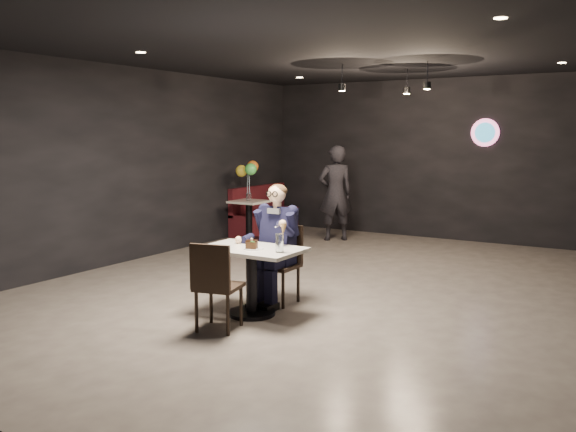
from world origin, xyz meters
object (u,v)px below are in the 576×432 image
Objects in this scene: side_table at (249,220)px; chair_far at (278,265)px; chair_near at (219,285)px; booth_bench at (265,209)px; seated_man at (278,243)px; balloon_vase at (249,197)px; sundae_glass at (280,243)px; passerby at (335,193)px; main_table at (251,281)px.

chair_far is at bearing -50.55° from side_table.
booth_bench is at bearing 105.89° from chair_near.
seated_man is at bearing 76.79° from chair_near.
seated_man is 5.28m from booth_bench.
chair_near is at bearing -58.45° from balloon_vase.
side_table is at bearing 129.45° from seated_man.
sundae_glass is 5.11m from passerby.
chair_far is 1.00× the size of chair_near.
main_table is 0.58m from chair_near.
seated_man is at bearing 75.96° from chair_far.
chair_near is at bearing -60.91° from booth_bench.
seated_man is 4.30m from balloon_vase.
chair_near is 1.22× the size of side_table.
passerby is at bearing 110.34° from sundae_glass.
main_table is at bearing -90.00° from seated_man.
balloon_vase is 1.61m from passerby.
passerby is at bearing 108.24° from chair_far.
chair_far is 0.49× the size of booth_bench.
seated_man is 0.77× the size of booth_bench.
booth_bench is (-3.03, 4.32, -0.25)m from seated_man.
chair_near is at bearing -58.45° from side_table.
main_table is 1.20× the size of chair_far.
passerby reaches higher than chair_near.
passerby is at bearing 32.97° from balloon_vase.
main_table is 1.20× the size of chair_near.
chair_far and chair_near have the same top height.
seated_man is (0.00, 1.13, 0.26)m from chair_near.
side_table is at bearing 125.22° from main_table.
passerby is at bearing 32.97° from side_table.
sundae_glass is 0.10× the size of booth_bench.
main_table is 1.45× the size of side_table.
chair_far is (0.00, 0.55, 0.09)m from main_table.
side_table is at bearing 128.58° from sundae_glass.
chair_near is at bearing 63.00° from passerby.
chair_far is 0.52× the size of passerby.
chair_far is 1.22× the size of side_table.
passerby is at bearing 106.25° from main_table.
main_table is 5.74m from booth_bench.
side_table is at bearing 0.00° from balloon_vase.
chair_near is 0.76m from sundae_glass.
chair_near reaches higher than main_table.
passerby is at bearing -4.34° from booth_bench.
booth_bench reaches higher than balloon_vase.
booth_bench is at bearing 125.06° from chair_far.
chair_far is 1.13m from chair_near.
booth_bench is 1.10m from balloon_vase.
balloon_vase reaches higher than main_table.
seated_man reaches higher than chair_far.
side_table is 0.43× the size of passerby.
chair_far is at bearing 66.69° from passerby.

